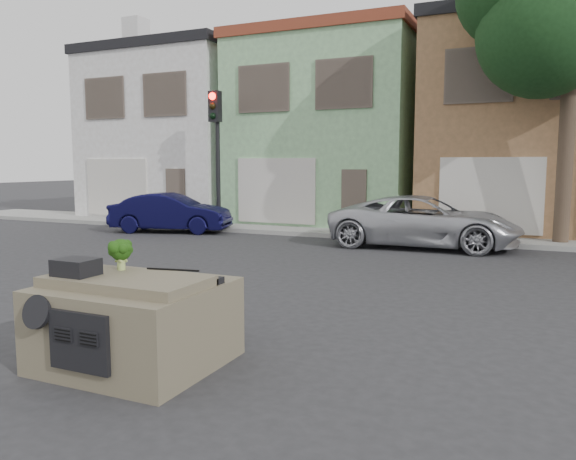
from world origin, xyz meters
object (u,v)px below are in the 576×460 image
Objects in this scene: navy_sedan at (171,232)px; traffic_signal at (217,161)px; silver_pickup at (424,247)px; broccoli at (121,254)px.

navy_sedan is 3.08m from traffic_signal.
navy_sedan is at bearing 88.30° from silver_pickup.
navy_sedan is 13.36m from broccoli.
silver_pickup is 8.33m from traffic_signal.
traffic_signal reaches higher than navy_sedan.
traffic_signal is at bearing -58.67° from navy_sedan.
silver_pickup is at bearing -9.03° from traffic_signal.
navy_sedan is 0.78× the size of silver_pickup.
traffic_signal reaches higher than silver_pickup.
silver_pickup is 11.31m from broccoli.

